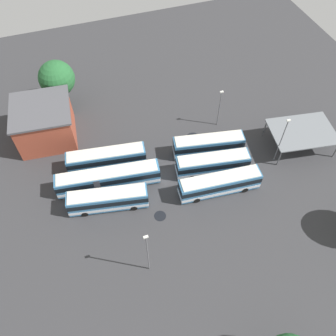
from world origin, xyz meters
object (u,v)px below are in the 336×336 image
bus_row1_slot1 (213,164)px  bus_row1_slot2 (208,145)px  depot_building (45,123)px  maintenance_shelter (303,132)px  bus_row0_slot1 (108,179)px  bus_row0_slot2 (107,159)px  bus_row0_slot0 (108,200)px  lamp_post_near_entrance (148,252)px  lamp_post_mid_lot (281,139)px  tree_south_edge (57,78)px  bus_row1_slot0 (220,184)px  lamp_post_by_building (219,107)px

bus_row1_slot1 → bus_row1_slot2: bearing=76.6°
bus_row1_slot1 → depot_building: 27.85m
bus_row1_slot1 → maintenance_shelter: (15.54, 0.33, 1.50)m
depot_building → bus_row1_slot1: bearing=-33.9°
bus_row0_slot1 → bus_row0_slot2: 3.86m
bus_row0_slot0 → bus_row1_slot2: same height
bus_row1_slot1 → lamp_post_near_entrance: 18.67m
bus_row0_slot1 → bus_row1_slot2: (16.71, 1.32, -0.00)m
bus_row0_slot0 → lamp_post_mid_lot: (27.06, 0.05, 3.08)m
depot_building → lamp_post_mid_lot: bearing=-26.4°
bus_row0_slot0 → depot_building: 17.96m
bus_row0_slot0 → tree_south_edge: (-2.90, 24.26, 3.88)m
bus_row0_slot2 → maintenance_shelter: maintenance_shelter is taller
depot_building → bus_row0_slot1: bearing=-60.9°
bus_row1_slot1 → maintenance_shelter: size_ratio=1.04×
bus_row1_slot2 → lamp_post_mid_lot: (9.53, -4.88, 3.08)m
bus_row1_slot0 → lamp_post_mid_lot: lamp_post_mid_lot is taller
depot_building → bus_row0_slot0: bearing=-68.8°
bus_row1_slot0 → maintenance_shelter: 16.62m
bus_row0_slot2 → lamp_post_by_building: (20.04, 2.83, 2.31)m
depot_building → bus_row1_slot2: bearing=-26.1°
bus_row0_slot1 → lamp_post_mid_lot: 26.66m
bus_row0_slot2 → bus_row1_slot0: 17.78m
bus_row0_slot2 → depot_building: size_ratio=1.22×
bus_row0_slot0 → bus_row0_slot2: (1.47, 7.42, 0.00)m
lamp_post_mid_lot → bus_row0_slot0: bearing=-179.9°
lamp_post_by_building → bus_row1_slot0: bearing=-112.6°
bus_row1_slot2 → lamp_post_near_entrance: lamp_post_near_entrance is taller
bus_row1_slot0 → bus_row1_slot2: same height
tree_south_edge → bus_row0_slot1: bearing=-79.8°
bus_row0_slot0 → depot_building: (-6.46, 16.68, 1.53)m
bus_row1_slot1 → bus_row1_slot2: same height
bus_row1_slot0 → bus_row0_slot1: bearing=157.9°
maintenance_shelter → lamp_post_by_building: size_ratio=1.49×
depot_building → lamp_post_mid_lot: size_ratio=1.13×
depot_building → tree_south_edge: 8.70m
bus_row0_slot0 → tree_south_edge: tree_south_edge is taller
bus_row0_slot1 → maintenance_shelter: (31.36, -2.10, 1.50)m
bus_row0_slot1 → bus_row0_slot2: size_ratio=1.26×
maintenance_shelter → lamp_post_by_building: bearing=140.7°
bus_row1_slot1 → lamp_post_near_entrance: (-13.88, -12.06, 3.23)m
bus_row0_slot0 → bus_row1_slot0: same height
bus_row0_slot1 → bus_row1_slot0: bearing=-22.1°
bus_row1_slot0 → lamp_post_by_building: bearing=67.4°
bus_row0_slot2 → lamp_post_mid_lot: 26.81m
bus_row1_slot0 → lamp_post_by_building: lamp_post_by_building is taller
depot_building → lamp_post_near_entrance: size_ratio=1.10×
bus_row0_slot0 → bus_row0_slot2: bearing=78.8°
bus_row0_slot2 → bus_row1_slot0: same height
bus_row1_slot2 → bus_row0_slot1: bearing=-175.5°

